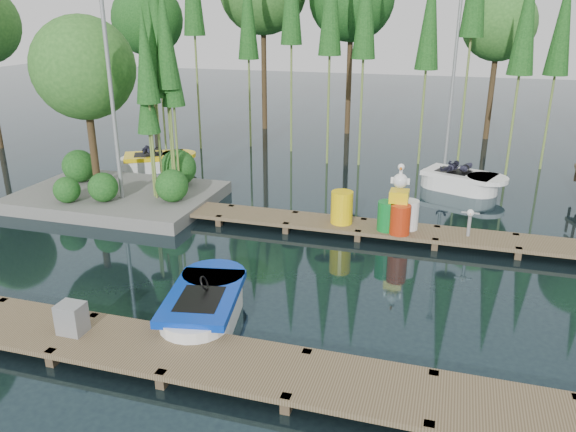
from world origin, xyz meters
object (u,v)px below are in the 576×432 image
(boat_yellow_far, at_px, (156,162))
(boat_blue, at_px, (204,307))
(drum_cluster, at_px, (399,212))
(utility_cabinet, at_px, (72,318))
(yellow_barrel, at_px, (342,207))
(island, at_px, (105,102))

(boat_yellow_far, bearing_deg, boat_blue, -64.87)
(boat_blue, height_order, drum_cluster, drum_cluster)
(boat_blue, distance_m, boat_yellow_far, 11.97)
(boat_blue, height_order, utility_cabinet, boat_blue)
(boat_yellow_far, xyz_separation_m, yellow_barrel, (8.31, -4.52, 0.45))
(island, height_order, drum_cluster, island)
(island, xyz_separation_m, yellow_barrel, (7.76, -0.79, -2.43))
(boat_blue, bearing_deg, utility_cabinet, -151.45)
(boat_yellow_far, bearing_deg, yellow_barrel, -37.04)
(boat_yellow_far, distance_m, drum_cluster, 10.94)
(yellow_barrel, bearing_deg, boat_yellow_far, 151.46)
(boat_yellow_far, relative_size, drum_cluster, 1.73)
(utility_cabinet, xyz_separation_m, yellow_barrel, (3.59, 7.00, 0.17))
(yellow_barrel, bearing_deg, drum_cluster, -5.42)
(boat_yellow_far, height_order, yellow_barrel, boat_yellow_far)
(boat_blue, bearing_deg, yellow_barrel, 62.16)
(boat_blue, relative_size, utility_cabinet, 5.48)
(boat_blue, bearing_deg, island, 123.60)
(island, distance_m, utility_cabinet, 9.21)
(yellow_barrel, bearing_deg, utility_cabinet, -117.16)
(utility_cabinet, xyz_separation_m, drum_cluster, (5.16, 6.85, 0.25))
(island, relative_size, boat_blue, 2.13)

